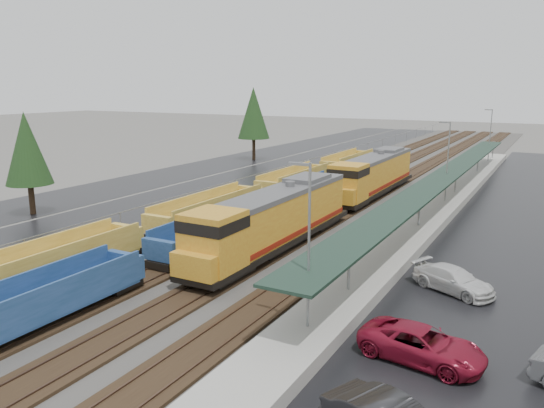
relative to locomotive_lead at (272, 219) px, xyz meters
The scene contains 14 objects.
ballast_strip 29.76m from the locomotive_lead, 93.86° to the left, with size 20.00×160.00×0.08m, color #302D2B.
trackbed 29.75m from the locomotive_lead, 93.86° to the left, with size 14.60×160.00×0.22m.
west_parking_lot 34.22m from the locomotive_lead, 119.86° to the left, with size 10.00×160.00×0.02m, color black.
west_road 40.14m from the locomotive_lead, 132.36° to the left, with size 9.00×160.00×0.02m, color black.
station_platform 21.06m from the locomotive_lead, 69.07° to the left, with size 3.00×80.00×8.00m.
chainlink_fence 30.32m from the locomotive_lead, 112.30° to the left, with size 0.08×160.04×2.02m.
tree_west_near 24.25m from the locomotive_lead, behind, with size 3.96×3.96×9.00m.
tree_west_far 47.08m from the locomotive_lead, 122.26° to the left, with size 4.84×4.84×11.00m.
locomotive_lead is the anchor object (origin of this frame).
locomotive_trail 21.00m from the locomotive_lead, 90.00° to the left, with size 2.94×19.37×4.38m.
well_string_yellow 8.96m from the locomotive_lead, 154.24° to the right, with size 2.56×91.86×2.27m.
well_string_blue 9.22m from the locomotive_lead, 115.96° to the right, with size 2.44×88.95×2.16m.
parked_car_east_b 15.84m from the locomotive_lead, 38.28° to the right, with size 5.13×2.37×1.43m, color maroon.
parked_car_east_c 12.26m from the locomotive_lead, ahead, with size 4.68×1.90×1.36m, color silver.
Camera 1 is at (18.58, 0.21, 11.07)m, focal length 35.00 mm.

